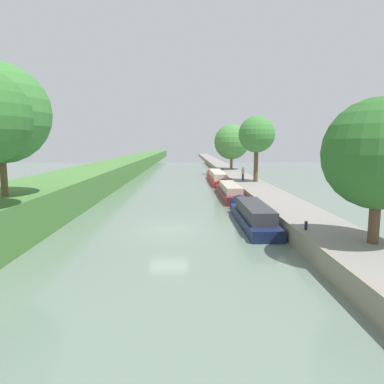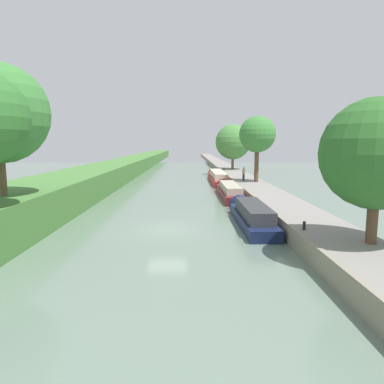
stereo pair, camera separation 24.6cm
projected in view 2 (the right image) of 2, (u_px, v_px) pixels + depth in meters
ground_plane at (167, 229)px, 22.76m from camera, size 160.00×160.00×0.00m
left_grassy_bank at (9, 210)px, 22.48m from camera, size 6.22×260.00×2.55m
right_towpath at (302, 221)px, 22.79m from camera, size 3.42×260.00×1.05m
stone_quay at (274, 220)px, 22.76m from camera, size 0.25×260.00×1.10m
narrowboat_navy at (251, 214)px, 24.40m from camera, size 1.89×10.39×2.08m
narrowboat_maroon at (229, 191)px, 36.57m from camera, size 1.84×11.82×1.94m
narrowboat_red at (217, 177)px, 51.09m from camera, size 1.98×16.29×2.16m
tree_rightbank_near at (377, 154)px, 15.25m from camera, size 4.91×4.91×6.49m
tree_rightbank_midnear at (257, 135)px, 40.31m from camera, size 4.21×4.21×7.62m
tree_rightbank_midfar at (233, 142)px, 60.23m from camera, size 6.02×6.02×7.75m
person_walking at (244, 174)px, 42.06m from camera, size 0.34×0.34×1.66m
mooring_bollard_near at (304, 226)px, 18.21m from camera, size 0.16×0.16×0.45m
mooring_bollard_far at (224, 169)px, 58.75m from camera, size 0.16×0.16×0.45m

